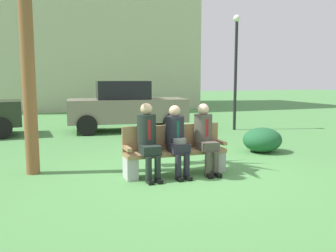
{
  "coord_description": "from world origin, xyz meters",
  "views": [
    {
      "loc": [
        -2.51,
        -6.03,
        1.76
      ],
      "look_at": [
        -0.16,
        0.41,
        0.85
      ],
      "focal_mm": 38.43,
      "sensor_mm": 36.0,
      "label": 1
    }
  ],
  "objects_px": {
    "parked_car_far": "(126,106)",
    "seated_man_middle": "(177,137)",
    "building_backdrop": "(87,11)",
    "park_bench": "(174,151)",
    "seated_man_left": "(148,137)",
    "shrub_near_bench": "(262,140)",
    "street_lamp": "(236,61)",
    "seated_man_right": "(205,134)"
  },
  "relations": [
    {
      "from": "seated_man_middle",
      "to": "seated_man_right",
      "type": "distance_m",
      "value": 0.57
    },
    {
      "from": "park_bench",
      "to": "street_lamp",
      "type": "bearing_deg",
      "value": 49.3
    },
    {
      "from": "parked_car_far",
      "to": "street_lamp",
      "type": "xyz_separation_m",
      "value": [
        3.55,
        -1.05,
        1.51
      ]
    },
    {
      "from": "parked_car_far",
      "to": "street_lamp",
      "type": "distance_m",
      "value": 4.0
    },
    {
      "from": "shrub_near_bench",
      "to": "parked_car_far",
      "type": "height_order",
      "value": "parked_car_far"
    },
    {
      "from": "seated_man_left",
      "to": "street_lamp",
      "type": "xyz_separation_m",
      "value": [
        4.57,
        4.8,
        1.61
      ]
    },
    {
      "from": "seated_man_left",
      "to": "street_lamp",
      "type": "relative_size",
      "value": 0.34
    },
    {
      "from": "park_bench",
      "to": "seated_man_middle",
      "type": "height_order",
      "value": "seated_man_middle"
    },
    {
      "from": "seated_man_left",
      "to": "park_bench",
      "type": "bearing_deg",
      "value": 12.66
    },
    {
      "from": "seated_man_middle",
      "to": "street_lamp",
      "type": "bearing_deg",
      "value": 50.04
    },
    {
      "from": "park_bench",
      "to": "building_backdrop",
      "type": "xyz_separation_m",
      "value": [
        0.77,
        17.12,
        5.44
      ]
    },
    {
      "from": "seated_man_right",
      "to": "shrub_near_bench",
      "type": "height_order",
      "value": "seated_man_right"
    },
    {
      "from": "seated_man_left",
      "to": "building_backdrop",
      "type": "distance_m",
      "value": 18.03
    },
    {
      "from": "park_bench",
      "to": "seated_man_left",
      "type": "bearing_deg",
      "value": -167.34
    },
    {
      "from": "street_lamp",
      "to": "parked_car_far",
      "type": "bearing_deg",
      "value": 163.6
    },
    {
      "from": "street_lamp",
      "to": "seated_man_right",
      "type": "bearing_deg",
      "value": -125.76
    },
    {
      "from": "shrub_near_bench",
      "to": "building_backdrop",
      "type": "bearing_deg",
      "value": 96.86
    },
    {
      "from": "seated_man_left",
      "to": "building_backdrop",
      "type": "relative_size",
      "value": 0.11
    },
    {
      "from": "street_lamp",
      "to": "building_backdrop",
      "type": "height_order",
      "value": "building_backdrop"
    },
    {
      "from": "parked_car_far",
      "to": "seated_man_middle",
      "type": "bearing_deg",
      "value": -94.68
    },
    {
      "from": "seated_man_right",
      "to": "parked_car_far",
      "type": "bearing_deg",
      "value": 90.91
    },
    {
      "from": "seated_man_left",
      "to": "shrub_near_bench",
      "type": "bearing_deg",
      "value": 20.96
    },
    {
      "from": "seated_man_right",
      "to": "street_lamp",
      "type": "distance_m",
      "value": 6.14
    },
    {
      "from": "seated_man_middle",
      "to": "building_backdrop",
      "type": "height_order",
      "value": "building_backdrop"
    },
    {
      "from": "seated_man_middle",
      "to": "building_backdrop",
      "type": "xyz_separation_m",
      "value": [
        0.78,
        17.25,
        5.15
      ]
    },
    {
      "from": "seated_man_middle",
      "to": "building_backdrop",
      "type": "bearing_deg",
      "value": 87.4
    },
    {
      "from": "seated_man_right",
      "to": "park_bench",
      "type": "bearing_deg",
      "value": 167.4
    },
    {
      "from": "parked_car_far",
      "to": "building_backdrop",
      "type": "xyz_separation_m",
      "value": [
        0.3,
        11.39,
        5.03
      ]
    },
    {
      "from": "seated_man_middle",
      "to": "parked_car_far",
      "type": "xyz_separation_m",
      "value": [
        0.48,
        5.86,
        0.13
      ]
    },
    {
      "from": "shrub_near_bench",
      "to": "seated_man_right",
      "type": "bearing_deg",
      "value": -149.71
    },
    {
      "from": "seated_man_middle",
      "to": "shrub_near_bench",
      "type": "height_order",
      "value": "seated_man_middle"
    },
    {
      "from": "seated_man_left",
      "to": "building_backdrop",
      "type": "height_order",
      "value": "building_backdrop"
    },
    {
      "from": "seated_man_right",
      "to": "parked_car_far",
      "type": "height_order",
      "value": "parked_car_far"
    },
    {
      "from": "seated_man_right",
      "to": "shrub_near_bench",
      "type": "relative_size",
      "value": 1.37
    },
    {
      "from": "seated_man_middle",
      "to": "street_lamp",
      "type": "distance_m",
      "value": 6.49
    },
    {
      "from": "building_backdrop",
      "to": "street_lamp",
      "type": "bearing_deg",
      "value": -75.35
    },
    {
      "from": "shrub_near_bench",
      "to": "building_backdrop",
      "type": "relative_size",
      "value": 0.07
    },
    {
      "from": "seated_man_middle",
      "to": "shrub_near_bench",
      "type": "xyz_separation_m",
      "value": [
        2.71,
        1.25,
        -0.42
      ]
    },
    {
      "from": "seated_man_left",
      "to": "shrub_near_bench",
      "type": "xyz_separation_m",
      "value": [
        3.24,
        1.24,
        -0.45
      ]
    },
    {
      "from": "park_bench",
      "to": "building_backdrop",
      "type": "relative_size",
      "value": 0.15
    },
    {
      "from": "street_lamp",
      "to": "seated_man_left",
      "type": "bearing_deg",
      "value": -133.59
    },
    {
      "from": "building_backdrop",
      "to": "seated_man_right",
      "type": "bearing_deg",
      "value": -90.7
    }
  ]
}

